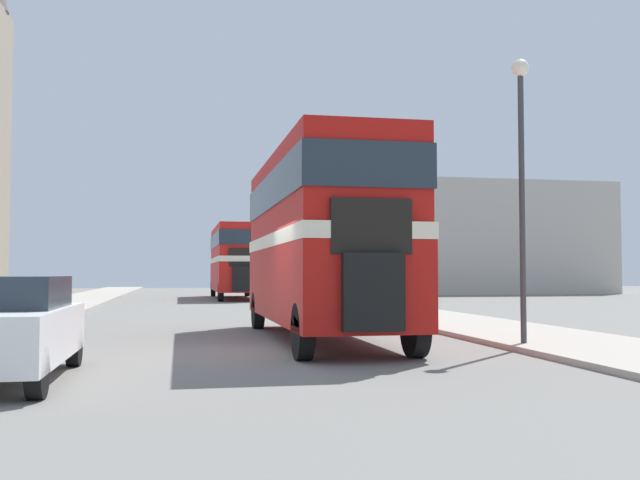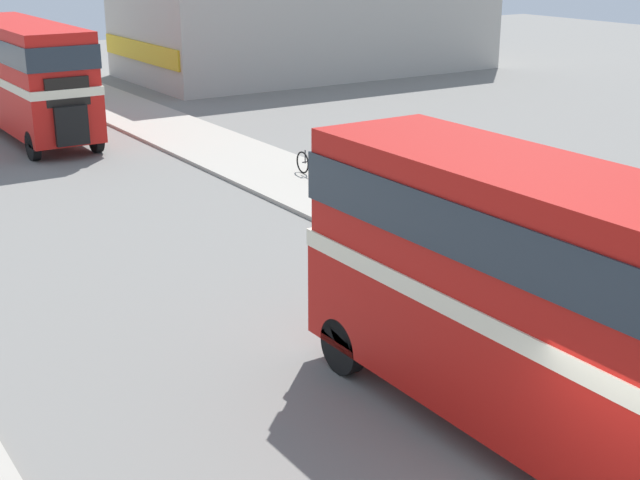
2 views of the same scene
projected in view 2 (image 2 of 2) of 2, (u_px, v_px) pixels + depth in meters
double_decker_bus at (550, 293)px, 12.59m from camera, size 2.40×9.26×4.24m
bus_distant at (24, 69)px, 33.83m from camera, size 2.53×10.55×4.27m
pedestrian_walking at (430, 207)px, 21.66m from camera, size 0.33×0.33×1.65m
bicycle_on_pavement at (311, 166)px, 27.95m from camera, size 0.05×1.76×0.78m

